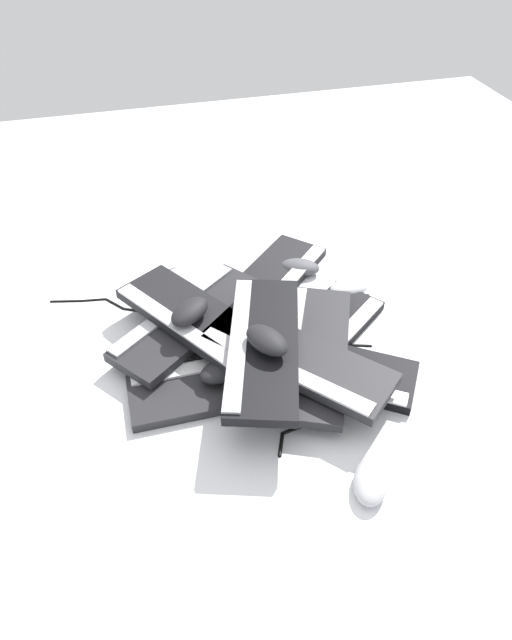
% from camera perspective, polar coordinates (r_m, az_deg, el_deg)
% --- Properties ---
extents(ground_plane, '(3.20, 3.20, 0.00)m').
position_cam_1_polar(ground_plane, '(1.41, -2.25, -2.57)').
color(ground_plane, white).
extents(keyboard_0, '(0.44, 0.39, 0.03)m').
position_cam_1_polar(keyboard_0, '(1.41, 6.04, -1.98)').
color(keyboard_0, black).
rests_on(keyboard_0, ground).
extents(keyboard_1, '(0.42, 0.41, 0.03)m').
position_cam_1_polar(keyboard_1, '(1.57, 1.21, 3.70)').
color(keyboard_1, black).
rests_on(keyboard_1, ground).
extents(keyboard_2, '(0.31, 0.46, 0.03)m').
position_cam_1_polar(keyboard_2, '(1.46, -5.94, -0.10)').
color(keyboard_2, '#232326').
rests_on(keyboard_2, ground).
extents(keyboard_3, '(0.44, 0.15, 0.03)m').
position_cam_1_polar(keyboard_3, '(1.30, -2.95, -6.34)').
color(keyboard_3, '#232326').
rests_on(keyboard_3, ground).
extents(keyboard_4, '(0.45, 0.37, 0.03)m').
position_cam_1_polar(keyboard_4, '(1.35, 6.38, -4.55)').
color(keyboard_4, black).
rests_on(keyboard_4, ground).
extents(keyboard_5, '(0.31, 0.46, 0.03)m').
position_cam_1_polar(keyboard_5, '(1.34, 5.75, -3.04)').
color(keyboard_5, '#232326').
rests_on(keyboard_5, keyboard_4).
extents(keyboard_6, '(0.44, 0.39, 0.03)m').
position_cam_1_polar(keyboard_6, '(1.42, -6.55, 0.06)').
color(keyboard_6, '#232326').
rests_on(keyboard_6, keyboard_2).
extents(keyboard_7, '(0.36, 0.45, 0.03)m').
position_cam_1_polar(keyboard_7, '(1.37, -6.02, 0.11)').
color(keyboard_7, black).
rests_on(keyboard_7, keyboard_6).
extents(keyboard_8, '(0.40, 0.43, 0.03)m').
position_cam_1_polar(keyboard_8, '(1.27, 3.97, -3.88)').
color(keyboard_8, '#232326').
rests_on(keyboard_8, keyboard_5).
extents(keyboard_9, '(0.28, 0.46, 0.03)m').
position_cam_1_polar(keyboard_9, '(1.26, 0.66, -2.44)').
color(keyboard_9, black).
rests_on(keyboard_9, keyboard_8).
extents(mouse_0, '(0.13, 0.11, 0.04)m').
position_cam_1_polar(mouse_0, '(1.63, 4.44, 5.31)').
color(mouse_0, '#4C4C51').
rests_on(mouse_0, ground).
extents(mouse_1, '(0.11, 0.13, 0.04)m').
position_cam_1_polar(mouse_1, '(1.22, 1.10, -2.04)').
color(mouse_1, black).
rests_on(mouse_1, keyboard_9).
extents(mouse_2, '(0.13, 0.12, 0.04)m').
position_cam_1_polar(mouse_2, '(1.34, -6.65, 0.84)').
color(mouse_2, black).
rests_on(mouse_2, keyboard_7).
extents(mouse_3, '(0.12, 0.09, 0.04)m').
position_cam_1_polar(mouse_3, '(1.28, -3.31, -5.05)').
color(mouse_3, black).
rests_on(mouse_3, keyboard_3).
extents(mouse_4, '(0.11, 0.07, 0.04)m').
position_cam_1_polar(mouse_4, '(1.57, 9.27, 3.19)').
color(mouse_4, silver).
rests_on(mouse_4, ground).
extents(mouse_5, '(0.11, 0.13, 0.04)m').
position_cam_1_polar(mouse_5, '(1.16, 11.40, -15.52)').
color(mouse_5, '#B7B7BC').
rests_on(mouse_5, ground).
extents(cable_0, '(0.32, 0.28, 0.01)m').
position_cam_1_polar(cable_0, '(1.31, 6.34, -6.68)').
color(cable_0, black).
rests_on(cable_0, ground).
extents(cable_1, '(0.84, 0.22, 0.01)m').
position_cam_1_polar(cable_1, '(1.52, -4.63, 1.54)').
color(cable_1, black).
rests_on(cable_1, ground).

